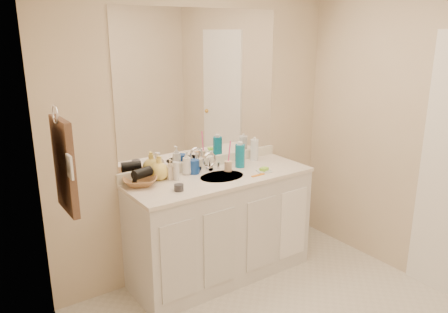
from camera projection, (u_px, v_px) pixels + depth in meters
wall_back at (202, 130)px, 3.60m from camera, size 2.60×0.02×2.40m
wall_left at (105, 224)px, 1.86m from camera, size 0.02×2.60×2.40m
wall_right at (439, 140)px, 3.29m from camera, size 0.02×2.60×2.40m
vanity_cabinet at (221, 228)px, 3.60m from camera, size 1.50×0.55×0.85m
countertop at (220, 177)px, 3.48m from camera, size 1.52×0.57×0.03m
backsplash at (203, 163)px, 3.67m from camera, size 1.52×0.03×0.08m
sink_basin at (222, 178)px, 3.46m from camera, size 0.37×0.37×0.02m
faucet at (209, 164)px, 3.58m from camera, size 0.02×0.02×0.11m
mirror at (201, 86)px, 3.49m from camera, size 1.48×0.01×1.20m
blue_mug at (194, 167)px, 3.51m from camera, size 0.11×0.11×0.11m
tan_cup at (228, 166)px, 3.57m from camera, size 0.07×0.07×0.08m
toothbrush at (229, 153)px, 3.55m from camera, size 0.02×0.04×0.21m
mouthwash_bottle at (240, 156)px, 3.67m from camera, size 0.09×0.09×0.19m
clear_pump_bottle at (254, 150)px, 3.86m from camera, size 0.09×0.09×0.19m
soap_dish at (264, 171)px, 3.56m from camera, size 0.13×0.11×0.01m
green_soap at (264, 169)px, 3.55m from camera, size 0.08×0.07×0.02m
orange_comb at (258, 175)px, 3.47m from camera, size 0.13×0.03×0.01m
dark_jar at (179, 188)px, 3.14m from camera, size 0.08×0.08×0.05m
extra_white_bottle at (176, 171)px, 3.35m from camera, size 0.06×0.06×0.15m
soap_bottle_white at (187, 163)px, 3.48m from camera, size 0.08×0.08×0.19m
soap_bottle_cream at (170, 169)px, 3.38m from camera, size 0.07×0.07×0.16m
soap_bottle_yellow at (159, 168)px, 3.36m from camera, size 0.17×0.17×0.19m
wicker_basket at (140, 181)px, 3.25m from camera, size 0.34×0.34×0.06m
hair_dryer at (142, 173)px, 3.25m from camera, size 0.17×0.12×0.08m
towel_ring at (55, 114)px, 2.39m from camera, size 0.01×0.11×0.11m
hand_towel at (64, 166)px, 2.49m from camera, size 0.04×0.32×0.55m
switch_plate at (70, 167)px, 2.30m from camera, size 0.01×0.08×0.13m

